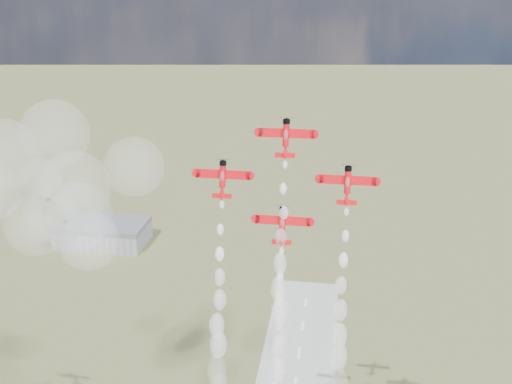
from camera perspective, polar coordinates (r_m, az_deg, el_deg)
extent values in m
cube|color=gray|center=(355.97, -14.35, -3.97)|extent=(50.00, 28.00, 10.00)
cube|color=#595B60|center=(353.42, -14.44, -3.01)|extent=(50.00, 28.00, 3.00)
cylinder|color=red|center=(125.68, 2.88, 5.48)|extent=(1.34, 2.53, 5.16)
cylinder|color=black|center=(125.68, 2.93, 6.70)|extent=(1.53, 1.72, 1.31)
cube|color=red|center=(126.01, 2.89, 5.61)|extent=(11.69, 0.68, 1.91)
cube|color=white|center=(126.45, 1.47, 5.67)|extent=(4.60, 0.16, 0.52)
cube|color=white|center=(125.88, 4.34, 5.55)|extent=(4.60, 0.16, 0.52)
cube|color=red|center=(125.66, 2.79, 3.51)|extent=(4.22, 0.37, 1.05)
cube|color=red|center=(124.95, 2.76, 3.41)|extent=(0.13, 1.89, 1.61)
ellipsoid|color=silver|center=(125.15, 2.85, 5.43)|extent=(1.05, 1.49, 2.53)
cone|color=red|center=(125.72, 2.81, 3.86)|extent=(1.34, 1.91, 2.74)
cylinder|color=red|center=(127.99, -3.20, 1.55)|extent=(1.34, 2.53, 5.16)
cylinder|color=black|center=(127.79, -3.16, 2.75)|extent=(1.53, 1.72, 1.31)
cube|color=red|center=(128.29, -3.17, 1.69)|extent=(11.69, 0.68, 1.91)
cube|color=white|center=(129.05, -4.53, 1.76)|extent=(4.60, 0.16, 0.52)
cube|color=white|center=(127.84, -1.77, 1.63)|extent=(4.60, 0.16, 0.52)
cube|color=red|center=(128.28, -3.27, -0.37)|extent=(4.22, 0.37, 1.05)
cube|color=red|center=(127.60, -3.33, -0.49)|extent=(0.13, 1.89, 1.61)
ellipsoid|color=silver|center=(127.48, -3.25, 1.49)|extent=(1.05, 1.49, 2.53)
cone|color=red|center=(128.29, -3.25, -0.03)|extent=(1.34, 1.91, 2.74)
cylinder|color=red|center=(125.63, 8.72, 0.97)|extent=(1.34, 2.53, 5.16)
cylinder|color=black|center=(125.43, 8.78, 2.19)|extent=(1.53, 1.72, 1.31)
cube|color=red|center=(125.94, 8.72, 1.12)|extent=(11.69, 0.68, 1.91)
cube|color=white|center=(126.04, 7.28, 1.19)|extent=(4.60, 0.16, 0.52)
cube|color=white|center=(126.14, 10.16, 1.05)|extent=(4.60, 0.16, 0.52)
cube|color=red|center=(125.92, 8.62, -0.99)|extent=(4.22, 0.37, 1.05)
cube|color=red|center=(125.23, 8.61, -1.11)|extent=(0.13, 1.89, 1.61)
ellipsoid|color=silver|center=(125.11, 8.72, 0.91)|extent=(1.05, 1.49, 2.53)
cone|color=red|center=(125.93, 8.63, -0.63)|extent=(1.34, 1.91, 2.74)
cylinder|color=red|center=(127.24, 2.53, -2.88)|extent=(1.34, 2.53, 5.16)
cylinder|color=black|center=(126.85, 2.58, -1.69)|extent=(1.53, 1.72, 1.31)
cube|color=red|center=(127.53, 2.55, -2.73)|extent=(11.69, 0.68, 1.91)
cube|color=white|center=(127.96, 1.15, -2.65)|extent=(4.60, 0.16, 0.52)
cube|color=white|center=(127.40, 3.97, -2.80)|extent=(4.60, 0.16, 0.52)
cube|color=red|center=(127.85, 2.45, -4.80)|extent=(4.22, 0.37, 1.05)
cube|color=red|center=(127.18, 2.41, -4.95)|extent=(0.13, 1.89, 1.61)
ellipsoid|color=silver|center=(126.74, 2.51, -2.96)|extent=(1.05, 1.49, 2.53)
cone|color=red|center=(127.80, 2.47, -4.46)|extent=(1.34, 1.91, 2.74)
sphere|color=white|center=(125.84, 2.79, 2.61)|extent=(1.04, 1.04, 1.04)
sphere|color=white|center=(126.28, 2.62, 0.31)|extent=(1.50, 1.50, 1.50)
sphere|color=white|center=(127.07, 2.65, -2.03)|extent=(1.96, 1.96, 1.96)
sphere|color=white|center=(127.80, 2.38, -4.35)|extent=(2.42, 2.42, 2.42)
sphere|color=white|center=(128.67, 2.31, -6.82)|extent=(2.88, 2.88, 2.88)
sphere|color=white|center=(130.23, 2.16, -9.19)|extent=(3.34, 3.34, 3.34)
sphere|color=white|center=(131.74, 2.33, -11.34)|extent=(3.80, 3.80, 3.80)
sphere|color=white|center=(133.06, 2.28, -13.65)|extent=(4.26, 4.26, 4.26)
sphere|color=white|center=(134.83, 2.05, -15.48)|extent=(4.72, 4.72, 4.72)
sphere|color=white|center=(137.01, 1.82, -17.47)|extent=(5.18, 5.18, 5.18)
sphere|color=white|center=(128.67, -3.26, -1.22)|extent=(1.04, 1.04, 1.04)
sphere|color=white|center=(129.35, -3.42, -3.58)|extent=(1.50, 1.50, 1.50)
sphere|color=white|center=(130.60, -3.48, -5.91)|extent=(1.96, 1.96, 1.96)
sphere|color=white|center=(131.54, -3.47, -8.10)|extent=(2.42, 2.42, 2.42)
sphere|color=white|center=(133.37, -3.47, -10.22)|extent=(2.88, 2.88, 2.88)
sphere|color=white|center=(134.87, -3.75, -12.56)|extent=(3.34, 3.34, 3.34)
sphere|color=white|center=(136.44, -3.61, -14.33)|extent=(3.80, 3.80, 3.80)
sphere|color=white|center=(138.78, -3.74, -16.60)|extent=(4.26, 4.26, 4.26)
sphere|color=white|center=(126.44, 8.61, -1.87)|extent=(1.04, 1.04, 1.04)
sphere|color=white|center=(127.25, 8.53, -4.16)|extent=(1.50, 1.50, 1.50)
sphere|color=white|center=(127.98, 8.32, -6.44)|extent=(1.96, 1.96, 1.96)
sphere|color=white|center=(129.50, 8.09, -8.78)|extent=(2.42, 2.42, 2.42)
sphere|color=white|center=(131.25, 8.06, -11.07)|extent=(2.88, 2.88, 2.88)
sphere|color=white|center=(132.59, 7.95, -13.35)|extent=(3.34, 3.34, 3.34)
sphere|color=white|center=(134.37, 7.84, -15.24)|extent=(3.80, 3.80, 3.80)
sphere|color=white|center=(136.45, 7.83, -17.56)|extent=(4.26, 4.26, 4.26)
sphere|color=white|center=(128.37, 2.46, -5.61)|extent=(1.04, 1.04, 1.04)
sphere|color=white|center=(129.47, 2.31, -8.01)|extent=(1.50, 1.50, 1.50)
sphere|color=white|center=(130.79, 2.20, -10.08)|extent=(1.96, 1.96, 1.96)
sphere|color=white|center=(132.23, 2.22, -12.33)|extent=(2.42, 2.42, 2.42)
sphere|color=white|center=(133.88, 2.02, -14.47)|extent=(2.88, 2.88, 2.88)
sphere|color=white|center=(135.69, 2.12, -16.55)|extent=(3.34, 3.34, 3.34)
sphere|color=white|center=(179.77, -18.59, 5.27)|extent=(19.54, 19.54, 19.54)
sphere|color=white|center=(161.18, -15.64, -4.47)|extent=(15.84, 15.84, 15.84)
sphere|color=white|center=(174.62, -19.87, 1.05)|extent=(12.19, 12.19, 12.19)
sphere|color=white|center=(175.29, -20.25, -3.03)|extent=(16.72, 16.72, 16.72)
sphere|color=white|center=(180.14, -16.62, -2.23)|extent=(19.89, 19.89, 19.89)
sphere|color=white|center=(171.75, -22.74, 3.37)|extent=(18.48, 18.48, 18.48)
sphere|color=white|center=(189.07, -18.60, -2.24)|extent=(19.11, 19.11, 19.11)
sphere|color=white|center=(162.72, -11.51, 2.36)|extent=(16.14, 16.14, 16.14)
sphere|color=white|center=(177.87, -16.95, 0.42)|extent=(21.03, 21.03, 21.03)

